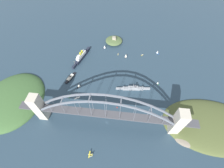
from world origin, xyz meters
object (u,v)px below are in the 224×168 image
object	(u,v)px
seaplane_taxiing_near_bridge	(90,155)
small_boat_7	(118,54)
small_boat_4	(142,55)
small_boat_0	(70,96)
small_boat_1	(158,83)
small_boat_2	(126,56)
fort_island_mid_harbor	(114,41)
small_boat_6	(79,85)
ocean_liner	(81,57)
channel_marker_buoy	(117,107)
harbor_arch_bridge	(106,114)
naval_cruiser	(133,88)
small_boat_5	(157,52)
harbor_ferry_steamer	(70,78)
small_boat_3	(77,98)
small_boat_8	(105,47)

from	to	relation	value
seaplane_taxiing_near_bridge	small_boat_7	bearing A→B (deg)	84.69
seaplane_taxiing_near_bridge	small_boat_4	bearing A→B (deg)	71.29
small_boat_0	seaplane_taxiing_near_bridge	bearing A→B (deg)	-58.43
small_boat_1	small_boat_2	xyz separation A→B (m)	(-71.60, 73.83, 1.70)
fort_island_mid_harbor	small_boat_6	world-z (taller)	fort_island_mid_harbor
ocean_liner	channel_marker_buoy	size ratio (longest dim) A/B	27.35
fort_island_mid_harbor	small_boat_7	xyz separation A→B (m)	(15.83, -46.87, -4.22)
harbor_arch_bridge	ocean_liner	world-z (taller)	harbor_arch_bridge
naval_cruiser	small_boat_4	size ratio (longest dim) A/B	11.39
ocean_liner	small_boat_1	distance (m)	186.07
small_boat_4	small_boat_5	distance (m)	38.96
ocean_liner	channel_marker_buoy	xyz separation A→B (m)	(97.79, -122.81, -4.92)
seaplane_taxiing_near_bridge	ocean_liner	bearing A→B (deg)	107.01
seaplane_taxiing_near_bridge	harbor_ferry_steamer	bearing A→B (deg)	116.59
small_boat_2	small_boat_7	distance (m)	21.16
seaplane_taxiing_near_bridge	small_boat_4	distance (m)	252.24
small_boat_3	small_boat_7	size ratio (longest dim) A/B	1.51
harbor_arch_bridge	ocean_liner	distance (m)	177.12
harbor_arch_bridge	small_boat_2	distance (m)	175.38
small_boat_5	channel_marker_buoy	xyz separation A→B (m)	(-84.58, -162.72, -2.86)
small_boat_0	small_boat_5	distance (m)	233.86
naval_cruiser	small_boat_8	world-z (taller)	naval_cruiser
small_boat_8	small_boat_1	bearing A→B (deg)	-38.17
small_boat_1	small_boat_6	size ratio (longest dim) A/B	0.67
small_boat_2	small_boat_4	xyz separation A→B (m)	(39.63, 11.34, -4.14)
naval_cruiser	small_boat_4	world-z (taller)	naval_cruiser
seaplane_taxiing_near_bridge	small_boat_3	world-z (taller)	seaplane_taxiing_near_bridge
naval_cruiser	channel_marker_buoy	distance (m)	54.30
harbor_arch_bridge	naval_cruiser	bearing A→B (deg)	60.48
harbor_arch_bridge	small_boat_6	world-z (taller)	harbor_arch_bridge
naval_cruiser	seaplane_taxiing_near_bridge	world-z (taller)	naval_cruiser
seaplane_taxiing_near_bridge	small_boat_8	size ratio (longest dim) A/B	0.95
harbor_ferry_steamer	seaplane_taxiing_near_bridge	world-z (taller)	harbor_ferry_steamer
small_boat_1	small_boat_6	xyz separation A→B (m)	(-162.56, -27.25, 1.57)
ocean_liner	small_boat_7	size ratio (longest dim) A/B	10.44
small_boat_7	small_boat_3	bearing A→B (deg)	-116.72
small_boat_2	small_boat_6	size ratio (longest dim) A/B	1.01
harbor_arch_bridge	small_boat_6	distance (m)	101.90
small_boat_0	small_boat_6	xyz separation A→B (m)	(12.67, 25.00, 3.97)
seaplane_taxiing_near_bridge	small_boat_4	world-z (taller)	seaplane_taxiing_near_bridge
small_boat_4	small_boat_7	bearing A→B (deg)	-176.09
naval_cruiser	harbor_ferry_steamer	size ratio (longest dim) A/B	2.11
small_boat_8	ocean_liner	bearing A→B (deg)	-138.73
fort_island_mid_harbor	small_boat_4	xyz separation A→B (m)	(74.89, -42.83, -4.29)
small_boat_1	harbor_ferry_steamer	bearing A→B (deg)	-177.90
small_boat_2	small_boat_5	distance (m)	80.05
naval_cruiser	small_boat_0	xyz separation A→B (m)	(-124.45, -32.15, -2.34)
small_boat_5	seaplane_taxiing_near_bridge	bearing A→B (deg)	-115.25
seaplane_taxiing_near_bridge	fort_island_mid_harbor	bearing A→B (deg)	88.78
small_boat_2	small_boat_8	xyz separation A→B (m)	(-55.93, 26.41, -0.06)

